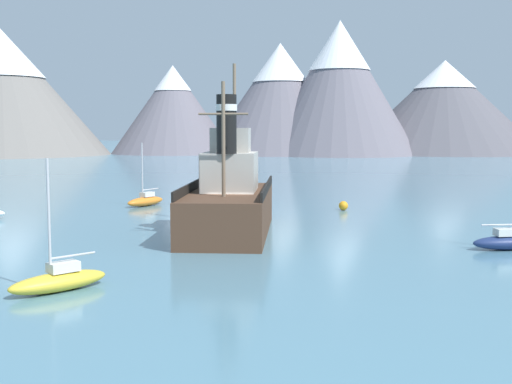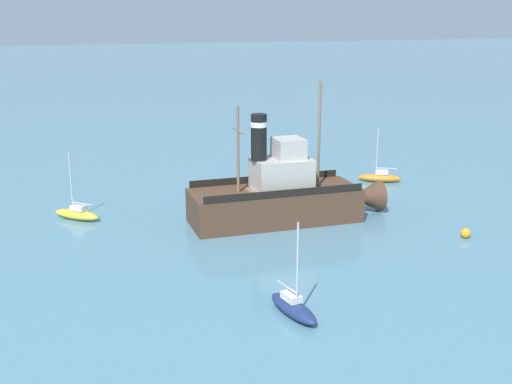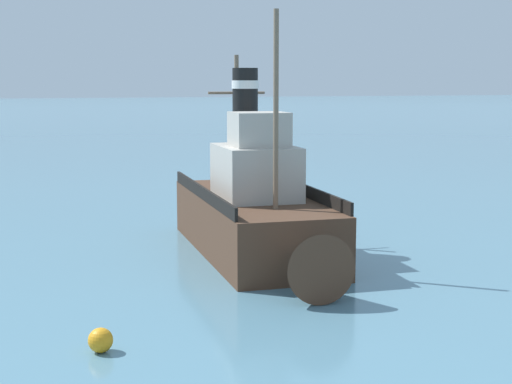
# 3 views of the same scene
# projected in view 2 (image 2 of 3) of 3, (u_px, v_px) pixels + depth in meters

# --- Properties ---
(ground_plane) EXTENTS (600.00, 600.00, 0.00)m
(ground_plane) POSITION_uv_depth(u_px,v_px,m) (267.00, 223.00, 45.70)
(ground_plane) COLOR teal
(old_tugboat) EXTENTS (4.94, 14.54, 9.90)m
(old_tugboat) POSITION_uv_depth(u_px,v_px,m) (283.00, 196.00, 45.75)
(old_tugboat) COLOR #4C3323
(old_tugboat) RESTS_ON ground
(sailboat_navy) EXTENTS (3.92, 1.64, 4.90)m
(sailboat_navy) POSITION_uv_depth(u_px,v_px,m) (293.00, 307.00, 31.57)
(sailboat_navy) COLOR navy
(sailboat_navy) RESTS_ON ground
(sailboat_white) EXTENTS (3.85, 1.29, 4.90)m
(sailboat_white) POSITION_uv_depth(u_px,v_px,m) (262.00, 161.00, 63.34)
(sailboat_white) COLOR white
(sailboat_white) RESTS_ON ground
(sailboat_yellow) EXTENTS (3.48, 3.45, 4.90)m
(sailboat_yellow) POSITION_uv_depth(u_px,v_px,m) (77.00, 214.00, 46.41)
(sailboat_yellow) COLOR gold
(sailboat_yellow) RESTS_ON ground
(sailboat_orange) EXTENTS (2.92, 3.82, 4.90)m
(sailboat_orange) POSITION_uv_depth(u_px,v_px,m) (379.00, 177.00, 56.91)
(sailboat_orange) COLOR orange
(sailboat_orange) RESTS_ON ground
(mooring_buoy) EXTENTS (0.68, 0.68, 0.68)m
(mooring_buoy) POSITION_uv_depth(u_px,v_px,m) (466.00, 233.00, 42.52)
(mooring_buoy) COLOR orange
(mooring_buoy) RESTS_ON ground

